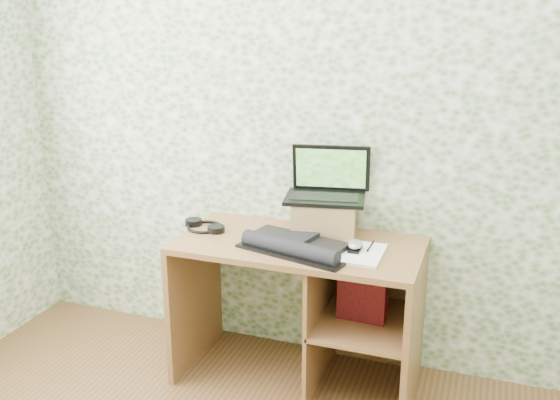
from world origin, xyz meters
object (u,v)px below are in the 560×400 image
at_px(laptop, 327,186).
at_px(notepad, 361,253).
at_px(riser, 324,218).
at_px(desk, 315,292).
at_px(keyboard, 294,245).

xyz_separation_m(laptop, notepad, (0.23, -0.24, -0.24)).
bearing_deg(riser, desk, -94.91).
bearing_deg(desk, keyboard, -117.51).
bearing_deg(keyboard, laptop, 89.34).
height_order(riser, laptop, laptop).
height_order(riser, keyboard, riser).
relative_size(desk, riser, 3.89).
relative_size(desk, laptop, 2.78).
xyz_separation_m(laptop, keyboard, (-0.08, -0.29, -0.22)).
xyz_separation_m(desk, laptop, (0.01, 0.16, 0.52)).
bearing_deg(riser, notepad, -40.76).
height_order(laptop, notepad, laptop).
distance_m(riser, notepad, 0.32).
height_order(desk, laptop, laptop).
bearing_deg(laptop, notepad, -56.44).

